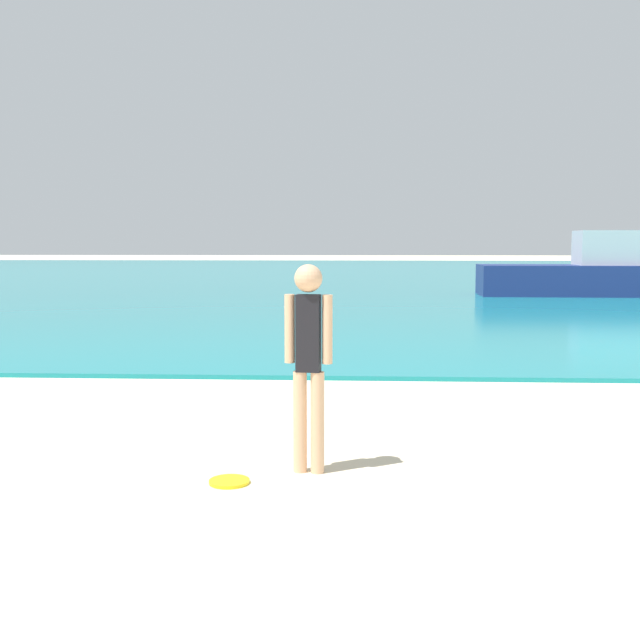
{
  "coord_description": "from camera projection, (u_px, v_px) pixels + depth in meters",
  "views": [
    {
      "loc": [
        0.44,
        0.94,
        1.74
      ],
      "look_at": [
        0.02,
        9.13,
        0.9
      ],
      "focal_mm": 42.54,
      "sensor_mm": 36.0,
      "label": 1
    }
  ],
  "objects": [
    {
      "name": "frisbee",
      "position": [
        229.0,
        482.0,
        5.49
      ],
      "size": [
        0.29,
        0.29,
        0.03
      ],
      "primitive_type": "cylinder",
      "color": "yellow",
      "rests_on": "ground"
    },
    {
      "name": "person_standing",
      "position": [
        308.0,
        355.0,
        5.67
      ],
      "size": [
        0.36,
        0.21,
        1.58
      ],
      "rotation": [
        0.0,
        0.0,
        6.15
      ],
      "color": "#DDAD84",
      "rests_on": "ground"
    },
    {
      "name": "water",
      "position": [
        350.0,
        275.0,
        39.36
      ],
      "size": [
        160.0,
        60.0,
        0.06
      ],
      "primitive_type": "cube",
      "color": "teal",
      "rests_on": "ground"
    },
    {
      "name": "boat_near",
      "position": [
        584.0,
        273.0,
        23.82
      ],
      "size": [
        6.04,
        2.07,
        2.04
      ],
      "rotation": [
        0.0,
        0.0,
        3.12
      ],
      "color": "navy",
      "rests_on": "water"
    }
  ]
}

